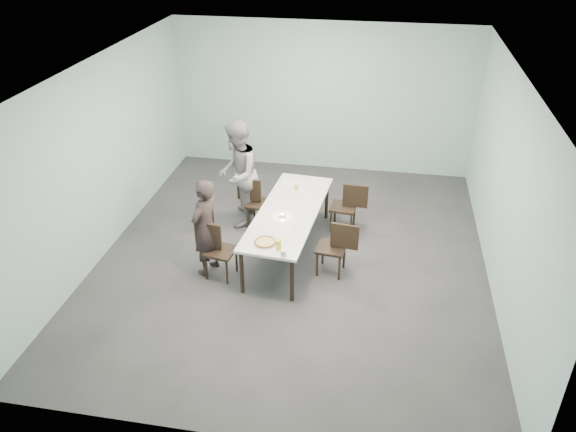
% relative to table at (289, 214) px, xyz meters
% --- Properties ---
extents(ground, '(7.00, 7.00, 0.00)m').
position_rel_table_xyz_m(ground, '(0.09, -0.15, -0.69)').
color(ground, '#333335').
rests_on(ground, ground).
extents(room_shell, '(6.02, 7.02, 3.01)m').
position_rel_table_xyz_m(room_shell, '(0.09, -0.15, 1.33)').
color(room_shell, '#9CC2C5').
rests_on(room_shell, ground).
extents(table, '(1.11, 2.67, 0.75)m').
position_rel_table_xyz_m(table, '(0.00, 0.00, 0.00)').
color(table, white).
rests_on(table, ground).
extents(chair_near_left, '(0.64, 0.49, 0.87)m').
position_rel_table_xyz_m(chair_near_left, '(-0.96, -0.81, -0.19)').
color(chair_near_left, black).
rests_on(chair_near_left, ground).
extents(chair_far_left, '(0.63, 0.46, 0.87)m').
position_rel_table_xyz_m(chair_far_left, '(-0.71, 0.73, -0.19)').
color(chair_far_left, black).
rests_on(chair_far_left, ground).
extents(chair_near_right, '(0.63, 0.47, 0.87)m').
position_rel_table_xyz_m(chair_near_right, '(0.81, -0.46, -0.19)').
color(chair_near_right, black).
rests_on(chair_near_right, ground).
extents(chair_far_right, '(0.63, 0.46, 0.87)m').
position_rel_table_xyz_m(chair_far_right, '(0.87, 0.84, -0.19)').
color(chair_far_right, black).
rests_on(chair_far_right, ground).
extents(diner_near, '(0.53, 0.65, 1.53)m').
position_rel_table_xyz_m(diner_near, '(-1.12, -0.74, 0.07)').
color(diner_near, black).
rests_on(diner_near, ground).
extents(diner_far, '(0.78, 0.96, 1.85)m').
position_rel_table_xyz_m(diner_far, '(-1.02, 0.79, 0.23)').
color(diner_far, gray).
rests_on(diner_far, ground).
extents(pizza, '(0.34, 0.34, 0.04)m').
position_rel_table_xyz_m(pizza, '(-0.16, -0.98, 0.08)').
color(pizza, white).
rests_on(pizza, table).
extents(side_plate, '(0.18, 0.18, 0.01)m').
position_rel_table_xyz_m(side_plate, '(0.08, -0.61, 0.06)').
color(side_plate, white).
rests_on(side_plate, table).
extents(beer_glass, '(0.08, 0.08, 0.15)m').
position_rel_table_xyz_m(beer_glass, '(0.06, -1.11, 0.13)').
color(beer_glass, gold).
rests_on(beer_glass, table).
extents(water_tumbler, '(0.08, 0.08, 0.09)m').
position_rel_table_xyz_m(water_tumbler, '(0.15, -1.26, 0.10)').
color(water_tumbler, silver).
rests_on(water_tumbler, table).
extents(tealight, '(0.06, 0.06, 0.05)m').
position_rel_table_xyz_m(tealight, '(-0.06, -0.19, 0.08)').
color(tealight, silver).
rests_on(tealight, table).
extents(amber_tumbler, '(0.07, 0.07, 0.08)m').
position_rel_table_xyz_m(amber_tumbler, '(0.00, 0.76, 0.10)').
color(amber_tumbler, gold).
rests_on(amber_tumbler, table).
extents(menu, '(0.32, 0.24, 0.01)m').
position_rel_table_xyz_m(menu, '(-0.15, 0.94, 0.06)').
color(menu, silver).
rests_on(menu, table).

